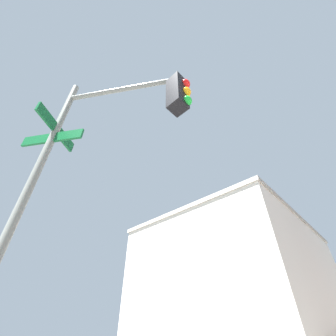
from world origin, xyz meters
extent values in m
cylinder|color=slate|center=(-6.64, -6.62, 2.53)|extent=(0.12, 0.12, 5.06)
cylinder|color=slate|center=(-5.73, -6.04, 4.66)|extent=(1.86, 1.24, 0.09)
cube|color=black|center=(-4.83, -5.46, 4.21)|extent=(0.28, 0.28, 0.80)
sphere|color=red|center=(-4.70, -5.37, 4.46)|extent=(0.18, 0.18, 0.18)
sphere|color=orange|center=(-4.70, -5.37, 4.21)|extent=(0.18, 0.18, 0.18)
sphere|color=green|center=(-4.70, -5.37, 3.96)|extent=(0.18, 0.18, 0.18)
cube|color=#0F5128|center=(-6.64, -6.62, 3.55)|extent=(0.95, 0.63, 0.20)
cube|color=#0F5128|center=(-6.64, -6.62, 3.77)|extent=(0.57, 0.86, 0.20)
cube|color=silver|center=(-16.18, 18.45, 5.25)|extent=(16.35, 20.90, 10.50)
cube|color=#9D998E|center=(-16.18, 18.45, 10.70)|extent=(16.65, 21.20, 0.40)
camera|label=1|loc=(-3.46, -7.13, 0.94)|focal=22.91mm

